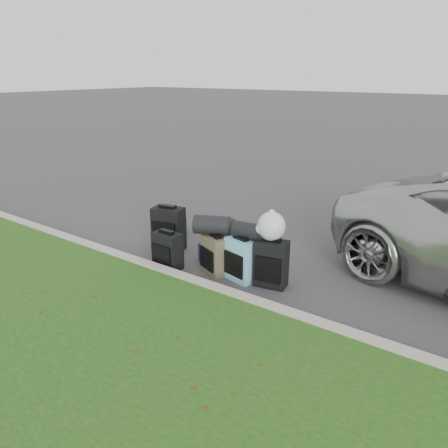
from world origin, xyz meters
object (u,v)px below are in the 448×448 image
Objects in this scene: suitcase_large_black_left at (169,229)px; suitcase_large_black_right at (271,263)px; tote_navy at (209,252)px; suitcase_teal at (241,260)px; tote_green at (178,225)px; suitcase_small_black at (168,250)px; suitcase_olive at (215,255)px.

suitcase_large_black_right is (2.08, -0.16, -0.03)m from suitcase_large_black_left.
suitcase_large_black_left is 0.88m from tote_navy.
suitcase_large_black_left is 1.66m from suitcase_teal.
tote_green is (-0.40, 0.68, -0.21)m from suitcase_large_black_left.
suitcase_small_black is 1.19m from suitcase_teal.
suitcase_large_black_right is 2.11× the size of tote_green.
suitcase_large_black_right is 2.63m from tote_green.
suitcase_olive is at bearing -45.68° from tote_navy.
suitcase_large_black_right reaches higher than tote_green.
suitcase_small_black is at bearing -137.73° from suitcase_olive.
suitcase_olive is 0.89m from suitcase_large_black_right.
suitcase_large_black_left reaches higher than suitcase_teal.
suitcase_olive is at bearing -10.91° from tote_green.
suitcase_teal is 0.46m from suitcase_large_black_right.
suitcase_small_black is 0.77m from suitcase_olive.
suitcase_teal reaches higher than tote_navy.
tote_green is at bearing 149.57° from suitcase_large_black_right.
suitcase_large_black_left is at bearing 132.34° from suitcase_small_black.
suitcase_teal reaches higher than tote_green.
tote_green is at bearing 167.71° from suitcase_teal.
suitcase_large_black_right is at bearing 30.69° from suitcase_olive.
suitcase_olive reaches higher than suitcase_small_black.
suitcase_teal is 2.25m from tote_green.
tote_navy is (0.85, 0.02, -0.22)m from suitcase_large_black_left.
suitcase_large_black_left reaches higher than suitcase_olive.
suitcase_small_black is at bearing -177.71° from suitcase_large_black_right.
tote_green is (-0.88, 1.24, -0.12)m from suitcase_small_black.
tote_navy is at bearing -7.53° from tote_green.
tote_green is at bearing 107.03° from suitcase_large_black_left.
suitcase_small_black is 1.65m from suitcase_large_black_right.
suitcase_large_black_right is 2.25× the size of tote_navy.
tote_green is (-2.04, 0.94, -0.15)m from suitcase_teal.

